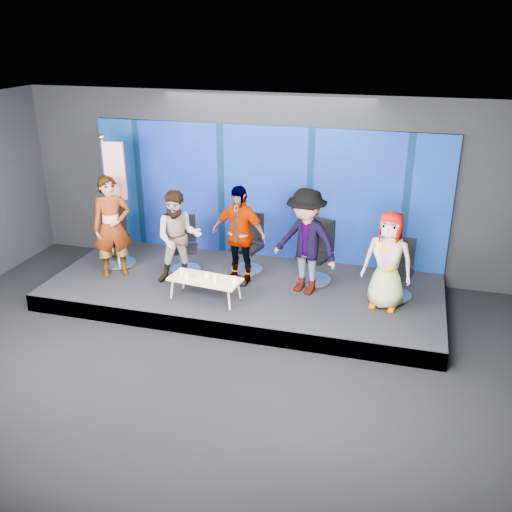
# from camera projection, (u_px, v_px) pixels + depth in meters

# --- Properties ---
(ground) EXTENTS (10.00, 10.00, 0.00)m
(ground) POSITION_uv_depth(u_px,v_px,m) (194.00, 373.00, 8.21)
(ground) COLOR black
(ground) RESTS_ON ground
(room_walls) EXTENTS (10.02, 8.02, 3.51)m
(room_walls) POSITION_uv_depth(u_px,v_px,m) (186.00, 212.00, 7.29)
(room_walls) COLOR black
(room_walls) RESTS_ON ground
(riser) EXTENTS (7.00, 3.00, 0.30)m
(riser) POSITION_uv_depth(u_px,v_px,m) (244.00, 291.00, 10.38)
(riser) COLOR black
(riser) RESTS_ON ground
(backdrop) EXTENTS (7.00, 0.08, 2.60)m
(backdrop) POSITION_uv_depth(u_px,v_px,m) (265.00, 193.00, 11.12)
(backdrop) COLOR navy
(backdrop) RESTS_ON riser
(chair_a) EXTENTS (0.91, 0.91, 1.16)m
(chair_a) POSITION_uv_depth(u_px,v_px,m) (117.00, 245.00, 11.03)
(chair_a) COLOR silver
(chair_a) RESTS_ON riser
(panelist_a) EXTENTS (0.82, 0.77, 1.88)m
(panelist_a) POSITION_uv_depth(u_px,v_px,m) (112.00, 227.00, 10.35)
(panelist_a) COLOR black
(panelist_a) RESTS_ON riser
(chair_b) EXTENTS (0.76, 0.76, 1.05)m
(chair_b) POSITION_uv_depth(u_px,v_px,m) (185.00, 253.00, 10.76)
(chair_b) COLOR silver
(chair_b) RESTS_ON riser
(panelist_b) EXTENTS (1.00, 0.89, 1.70)m
(panelist_b) POSITION_uv_depth(u_px,v_px,m) (179.00, 237.00, 10.10)
(panelist_b) COLOR black
(panelist_b) RESTS_ON riser
(chair_c) EXTENTS (0.74, 0.74, 1.11)m
(chair_c) POSITION_uv_depth(u_px,v_px,m) (248.00, 253.00, 10.73)
(chair_c) COLOR silver
(chair_c) RESTS_ON riser
(panelist_c) EXTENTS (1.12, 0.63, 1.80)m
(panelist_c) POSITION_uv_depth(u_px,v_px,m) (239.00, 235.00, 10.08)
(panelist_c) COLOR black
(panelist_c) RESTS_ON riser
(chair_d) EXTENTS (0.84, 0.84, 1.15)m
(chair_d) POSITION_uv_depth(u_px,v_px,m) (316.00, 262.00, 10.30)
(chair_d) COLOR silver
(chair_d) RESTS_ON riser
(panelist_d) EXTENTS (1.37, 1.08, 1.86)m
(panelist_d) POSITION_uv_depth(u_px,v_px,m) (306.00, 242.00, 9.67)
(panelist_d) COLOR black
(panelist_d) RESTS_ON riser
(chair_e) EXTENTS (0.67, 0.67, 1.02)m
(chair_e) POSITION_uv_depth(u_px,v_px,m) (398.00, 278.00, 9.74)
(chair_e) COLOR silver
(chair_e) RESTS_ON riser
(panelist_e) EXTENTS (0.89, 0.66, 1.65)m
(panelist_e) POSITION_uv_depth(u_px,v_px,m) (388.00, 261.00, 9.18)
(panelist_e) COLOR black
(panelist_e) RESTS_ON riser
(coffee_table) EXTENTS (1.27, 0.65, 0.38)m
(coffee_table) POSITION_uv_depth(u_px,v_px,m) (205.00, 280.00, 9.63)
(coffee_table) COLOR tan
(coffee_table) RESTS_ON riser
(mug_a) EXTENTS (0.08, 0.08, 0.09)m
(mug_a) POSITION_uv_depth(u_px,v_px,m) (182.00, 271.00, 9.78)
(mug_a) COLOR white
(mug_a) RESTS_ON coffee_table
(mug_b) EXTENTS (0.09, 0.09, 0.11)m
(mug_b) POSITION_uv_depth(u_px,v_px,m) (187.00, 276.00, 9.59)
(mug_b) COLOR white
(mug_b) RESTS_ON coffee_table
(mug_c) EXTENTS (0.07, 0.07, 0.09)m
(mug_c) POSITION_uv_depth(u_px,v_px,m) (207.00, 275.00, 9.65)
(mug_c) COLOR white
(mug_c) RESTS_ON coffee_table
(mug_d) EXTENTS (0.07, 0.07, 0.09)m
(mug_d) POSITION_uv_depth(u_px,v_px,m) (215.00, 279.00, 9.49)
(mug_d) COLOR white
(mug_d) RESTS_ON coffee_table
(mug_e) EXTENTS (0.07, 0.07, 0.09)m
(mug_e) POSITION_uv_depth(u_px,v_px,m) (235.00, 279.00, 9.48)
(mug_e) COLOR white
(mug_e) RESTS_ON coffee_table
(flag_stand) EXTENTS (0.57, 0.33, 2.49)m
(flag_stand) POSITION_uv_depth(u_px,v_px,m) (113.00, 196.00, 10.85)
(flag_stand) COLOR black
(flag_stand) RESTS_ON riser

